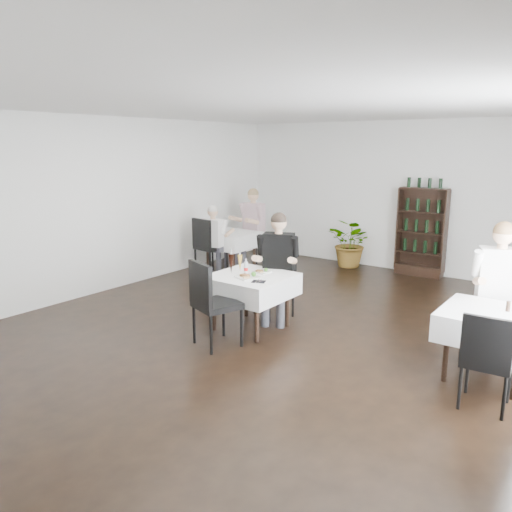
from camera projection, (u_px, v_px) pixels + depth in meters
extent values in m
plane|color=black|center=(269.00, 333.00, 6.84)|extent=(9.00, 9.00, 0.00)
plane|color=white|center=(270.00, 105.00, 6.19)|extent=(9.00, 9.00, 0.00)
plane|color=white|center=(397.00, 197.00, 10.05)|extent=(7.00, 0.00, 7.00)
plane|color=white|center=(102.00, 206.00, 8.54)|extent=(0.00, 9.00, 9.00)
cube|color=black|center=(419.00, 270.00, 9.86)|extent=(0.90, 0.28, 0.20)
cylinder|color=black|center=(214.00, 306.00, 6.86)|extent=(0.06, 0.06, 0.71)
cylinder|color=black|center=(246.00, 293.00, 7.43)|extent=(0.06, 0.06, 0.71)
cylinder|color=black|center=(257.00, 316.00, 6.44)|extent=(0.06, 0.06, 0.71)
cylinder|color=black|center=(287.00, 302.00, 7.01)|extent=(0.06, 0.06, 0.71)
cube|color=black|center=(251.00, 278.00, 6.85)|extent=(0.85, 0.85, 0.04)
cube|color=white|center=(251.00, 286.00, 6.88)|extent=(1.03, 1.03, 0.30)
cylinder|color=black|center=(208.00, 253.00, 10.22)|extent=(0.06, 0.06, 0.71)
cylinder|color=black|center=(229.00, 248.00, 10.75)|extent=(0.06, 0.06, 0.71)
cylinder|color=black|center=(234.00, 257.00, 9.82)|extent=(0.06, 0.06, 0.71)
cylinder|color=black|center=(254.00, 252.00, 10.36)|extent=(0.06, 0.06, 0.71)
cube|color=black|center=(231.00, 234.00, 10.21)|extent=(0.80, 0.80, 0.04)
cube|color=white|center=(231.00, 240.00, 10.23)|extent=(0.98, 0.98, 0.30)
cylinder|color=black|center=(446.00, 350.00, 5.36)|extent=(0.06, 0.06, 0.71)
cylinder|color=black|center=(463.00, 332.00, 5.89)|extent=(0.06, 0.06, 0.71)
cube|color=black|center=(491.00, 315.00, 5.35)|extent=(0.80, 0.80, 0.04)
cube|color=white|center=(490.00, 325.00, 5.37)|extent=(0.98, 0.98, 0.30)
imported|color=#24571E|center=(352.00, 243.00, 10.44)|extent=(1.08, 0.99, 1.03)
cylinder|color=black|center=(255.00, 298.00, 7.57)|extent=(0.04, 0.04, 0.48)
cylinder|color=black|center=(278.00, 294.00, 7.78)|extent=(0.04, 0.04, 0.48)
cylinder|color=black|center=(269.00, 306.00, 7.22)|extent=(0.04, 0.04, 0.48)
cylinder|color=black|center=(293.00, 301.00, 7.43)|extent=(0.04, 0.04, 0.48)
cube|color=black|center=(274.00, 282.00, 7.44)|extent=(0.63, 0.63, 0.07)
cube|color=black|center=(286.00, 263.00, 7.49)|extent=(0.46, 0.23, 0.52)
cylinder|color=black|center=(241.00, 328.00, 6.31)|extent=(0.04, 0.04, 0.51)
cylinder|color=black|center=(211.00, 335.00, 6.07)|extent=(0.04, 0.04, 0.51)
cylinder|color=black|center=(224.00, 318.00, 6.67)|extent=(0.04, 0.04, 0.51)
cylinder|color=black|center=(194.00, 324.00, 6.42)|extent=(0.04, 0.04, 0.51)
cube|color=black|center=(217.00, 305.00, 6.31)|extent=(0.65, 0.65, 0.08)
cube|color=black|center=(200.00, 285.00, 6.11)|extent=(0.50, 0.22, 0.55)
cylinder|color=black|center=(232.00, 255.00, 10.74)|extent=(0.03, 0.03, 0.42)
cylinder|color=black|center=(244.00, 252.00, 11.00)|extent=(0.03, 0.03, 0.42)
cylinder|color=black|center=(244.00, 257.00, 10.50)|extent=(0.03, 0.03, 0.42)
cylinder|color=black|center=(256.00, 254.00, 10.75)|extent=(0.03, 0.03, 0.42)
cube|color=black|center=(244.00, 244.00, 10.70)|extent=(0.47, 0.47, 0.06)
cube|color=black|center=(251.00, 231.00, 10.78)|extent=(0.42, 0.10, 0.46)
cylinder|color=black|center=(227.00, 261.00, 9.92)|extent=(0.04, 0.04, 0.51)
cylinder|color=black|center=(210.00, 265.00, 9.61)|extent=(0.04, 0.04, 0.51)
cylinder|color=black|center=(213.00, 258.00, 10.23)|extent=(0.04, 0.04, 0.51)
cylinder|color=black|center=(195.00, 261.00, 9.92)|extent=(0.04, 0.04, 0.51)
cube|color=black|center=(211.00, 247.00, 9.86)|extent=(0.58, 0.58, 0.08)
cube|color=black|center=(202.00, 233.00, 9.63)|extent=(0.52, 0.13, 0.56)
cylinder|color=black|center=(463.00, 340.00, 6.02)|extent=(0.03, 0.03, 0.43)
cylinder|color=black|center=(480.00, 333.00, 6.22)|extent=(0.03, 0.03, 0.43)
cylinder|color=black|center=(492.00, 350.00, 5.72)|extent=(0.03, 0.03, 0.43)
cylinder|color=black|center=(509.00, 343.00, 5.93)|extent=(0.03, 0.03, 0.43)
cube|color=black|center=(488.00, 322.00, 5.92)|extent=(0.54, 0.54, 0.07)
cube|color=black|center=(499.00, 299.00, 5.97)|extent=(0.42, 0.18, 0.46)
cylinder|color=black|center=(509.00, 382.00, 4.92)|extent=(0.03, 0.03, 0.45)
cylinder|color=black|center=(504.00, 398.00, 4.61)|extent=(0.03, 0.03, 0.45)
cylinder|color=black|center=(467.00, 373.00, 5.13)|extent=(0.03, 0.03, 0.45)
cylinder|color=black|center=(460.00, 388.00, 4.81)|extent=(0.03, 0.03, 0.45)
cube|color=black|center=(487.00, 361.00, 4.81)|extent=(0.48, 0.48, 0.07)
cube|color=black|center=(487.00, 342.00, 4.59)|extent=(0.45, 0.08, 0.48)
cube|color=#393940|center=(268.00, 281.00, 7.14)|extent=(0.32, 0.48, 0.15)
cylinder|color=#393940|center=(265.00, 308.00, 7.03)|extent=(0.12, 0.12, 0.54)
cube|color=#393940|center=(283.00, 282.00, 7.09)|extent=(0.32, 0.48, 0.15)
cylinder|color=#393940|center=(280.00, 309.00, 6.98)|extent=(0.12, 0.12, 0.54)
cube|color=black|center=(279.00, 254.00, 7.23)|extent=(0.50, 0.39, 0.60)
cylinder|color=#D6A985|center=(257.00, 259.00, 7.02)|extent=(0.21, 0.35, 0.17)
cylinder|color=#D6A985|center=(292.00, 261.00, 6.90)|extent=(0.21, 0.35, 0.17)
sphere|color=#D6A985|center=(279.00, 223.00, 7.11)|extent=(0.23, 0.23, 0.23)
sphere|color=black|center=(279.00, 220.00, 7.11)|extent=(0.23, 0.23, 0.23)
cube|color=#393940|center=(243.00, 235.00, 10.68)|extent=(0.23, 0.49, 0.16)
cylinder|color=#393940|center=(236.00, 253.00, 10.62)|extent=(0.12, 0.12, 0.55)
cube|color=#393940|center=(250.00, 236.00, 10.52)|extent=(0.23, 0.49, 0.16)
cylinder|color=#393940|center=(243.00, 254.00, 10.46)|extent=(0.12, 0.12, 0.55)
cube|color=#C7A4AB|center=(254.00, 217.00, 10.67)|extent=(0.49, 0.32, 0.62)
cylinder|color=#D6A985|center=(235.00, 219.00, 10.64)|extent=(0.15, 0.36, 0.17)
cylinder|color=#D6A985|center=(252.00, 221.00, 10.28)|extent=(0.15, 0.36, 0.17)
sphere|color=#D6A985|center=(253.00, 195.00, 10.55)|extent=(0.24, 0.24, 0.24)
sphere|color=olive|center=(253.00, 194.00, 10.54)|extent=(0.24, 0.24, 0.24)
cube|color=#393940|center=(222.00, 248.00, 9.81)|extent=(0.20, 0.42, 0.14)
cylinder|color=#393940|center=(227.00, 261.00, 10.02)|extent=(0.11, 0.11, 0.47)
cube|color=#393940|center=(214.00, 247.00, 9.89)|extent=(0.20, 0.42, 0.14)
cylinder|color=#393940|center=(219.00, 260.00, 10.11)|extent=(0.11, 0.11, 0.47)
cube|color=white|center=(213.00, 233.00, 9.62)|extent=(0.41, 0.27, 0.53)
cylinder|color=#D6A985|center=(229.00, 233.00, 9.75)|extent=(0.12, 0.31, 0.15)
cylinder|color=#D6A985|center=(210.00, 231.00, 9.95)|extent=(0.12, 0.31, 0.15)
sphere|color=#D6A985|center=(213.00, 212.00, 9.55)|extent=(0.20, 0.20, 0.20)
sphere|color=beige|center=(213.00, 210.00, 9.55)|extent=(0.20, 0.20, 0.20)
cube|color=#393940|center=(489.00, 309.00, 5.82)|extent=(0.33, 0.51, 0.16)
cylinder|color=#393940|center=(489.00, 345.00, 5.70)|extent=(0.13, 0.13, 0.56)
cube|color=#393940|center=(510.00, 311.00, 5.76)|extent=(0.33, 0.51, 0.16)
cylinder|color=#393940|center=(511.00, 347.00, 5.64)|extent=(0.13, 0.13, 0.56)
cube|color=white|center=(499.00, 274.00, 5.91)|extent=(0.52, 0.40, 0.63)
cylinder|color=#D6A985|center=(479.00, 281.00, 5.69)|extent=(0.22, 0.36, 0.18)
sphere|color=#D6A985|center=(504.00, 235.00, 5.79)|extent=(0.24, 0.24, 0.24)
sphere|color=brown|center=(504.00, 232.00, 5.78)|extent=(0.24, 0.24, 0.24)
cube|color=white|center=(261.00, 272.00, 6.97)|extent=(0.21, 0.21, 0.02)
cube|color=#553218|center=(259.00, 271.00, 6.97)|extent=(0.10, 0.08, 0.02)
sphere|color=#30681B|center=(266.00, 270.00, 6.96)|extent=(0.05, 0.05, 0.05)
cube|color=olive|center=(260.00, 272.00, 6.92)|extent=(0.09, 0.08, 0.02)
cube|color=white|center=(248.00, 277.00, 6.69)|extent=(0.36, 0.36, 0.02)
cube|color=#553218|center=(245.00, 275.00, 6.69)|extent=(0.12, 0.11, 0.03)
sphere|color=#30681B|center=(254.00, 274.00, 6.68)|extent=(0.07, 0.07, 0.07)
cube|color=olive|center=(246.00, 277.00, 6.62)|extent=(0.13, 0.12, 0.02)
cone|color=black|center=(231.00, 264.00, 6.91)|extent=(0.08, 0.08, 0.28)
cylinder|color=silver|center=(231.00, 251.00, 6.87)|extent=(0.02, 0.02, 0.07)
cone|color=gold|center=(240.00, 263.00, 7.02)|extent=(0.07, 0.07, 0.24)
cylinder|color=silver|center=(240.00, 253.00, 6.99)|extent=(0.02, 0.02, 0.06)
cylinder|color=silver|center=(246.00, 268.00, 6.85)|extent=(0.05, 0.05, 0.18)
cylinder|color=#B40A0B|center=(246.00, 269.00, 6.85)|extent=(0.06, 0.06, 0.04)
cylinder|color=silver|center=(246.00, 260.00, 6.83)|extent=(0.02, 0.02, 0.04)
cube|color=black|center=(259.00, 282.00, 6.50)|extent=(0.21, 0.19, 0.01)
cylinder|color=silver|center=(257.00, 281.00, 6.51)|extent=(0.08, 0.18, 0.01)
cylinder|color=silver|center=(260.00, 281.00, 6.48)|extent=(0.09, 0.18, 0.01)
cylinder|color=black|center=(508.00, 306.00, 5.33)|extent=(0.05, 0.05, 0.11)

